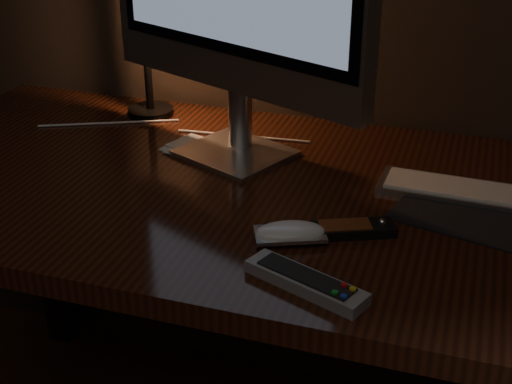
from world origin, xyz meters
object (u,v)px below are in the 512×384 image
(desk, at_px, (289,233))
(desk_lamp, at_px, (147,14))
(keyboard, at_px, (483,193))
(media_remote, at_px, (354,228))
(mouse, at_px, (290,235))
(tv_remote, at_px, (306,282))

(desk, relative_size, desk_lamp, 4.55)
(keyboard, height_order, media_remote, media_remote)
(desk, distance_m, keyboard, 0.38)
(desk_lamp, bearing_deg, mouse, -61.43)
(desk, relative_size, tv_remote, 8.39)
(desk, height_order, media_remote, media_remote)
(tv_remote, bearing_deg, mouse, 136.87)
(desk, distance_m, tv_remote, 0.40)
(tv_remote, relative_size, desk_lamp, 0.54)
(tv_remote, bearing_deg, keyboard, 80.24)
(mouse, xyz_separation_m, desk_lamp, (-0.43, 0.42, 0.23))
(desk, bearing_deg, mouse, -74.33)
(desk, distance_m, mouse, 0.29)
(media_remote, bearing_deg, mouse, -173.32)
(mouse, xyz_separation_m, tv_remote, (0.06, -0.12, -0.00))
(keyboard, height_order, tv_remote, tv_remote)
(keyboard, height_order, mouse, mouse)
(keyboard, relative_size, mouse, 3.29)
(keyboard, distance_m, media_remote, 0.28)
(keyboard, distance_m, tv_remote, 0.44)
(mouse, bearing_deg, desk_lamp, 112.51)
(tv_remote, bearing_deg, media_remote, 100.08)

